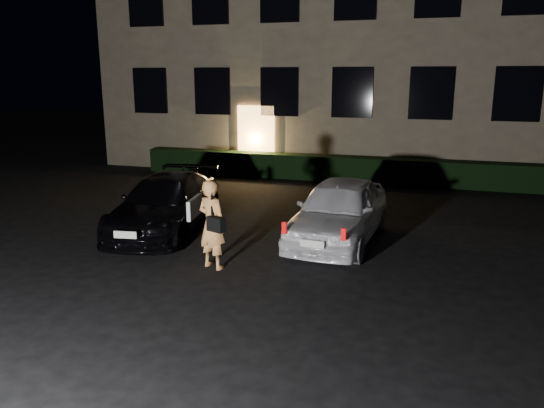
% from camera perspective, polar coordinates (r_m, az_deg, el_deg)
% --- Properties ---
extents(ground, '(80.00, 80.00, 0.00)m').
position_cam_1_polar(ground, '(8.85, -3.44, -10.16)').
color(ground, black).
rests_on(ground, ground).
extents(building, '(20.00, 8.11, 12.00)m').
position_cam_1_polar(building, '(22.86, 10.59, 19.54)').
color(building, '#695E4B').
rests_on(building, ground).
extents(hedge, '(15.00, 0.70, 0.85)m').
position_cam_1_polar(hedge, '(18.56, 8.12, 3.76)').
color(hedge, black).
rests_on(hedge, ground).
extents(sedan, '(2.43, 4.61, 1.28)m').
position_cam_1_polar(sedan, '(12.72, -11.38, 0.05)').
color(sedan, black).
rests_on(sedan, ground).
extents(hatch, '(1.91, 4.16, 1.38)m').
position_cam_1_polar(hatch, '(11.71, 7.23, -0.69)').
color(hatch, white).
rests_on(hatch, ground).
extents(man, '(0.73, 0.61, 1.71)m').
position_cam_1_polar(man, '(10.00, -6.44, -2.17)').
color(man, '#FFA95B').
rests_on(man, ground).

